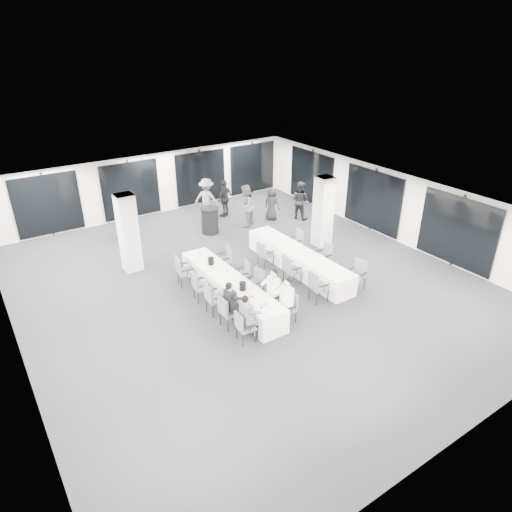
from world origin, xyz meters
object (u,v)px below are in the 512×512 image
(cocktail_table, at_px, (210,220))
(chair_side_right_far, at_px, (297,240))
(chair_side_left_far, at_px, (264,253))
(chair_side_right_near, at_px, (358,273))
(chair_main_right_far, at_px, (225,258))
(standing_guest_e, at_px, (272,202))
(chair_side_right_mid, at_px, (325,255))
(ice_bucket_far, at_px, (211,261))
(ice_bucket_near, at_px, (243,286))
(chair_main_right_fourth, at_px, (244,273))
(chair_side_left_near, at_px, (317,285))
(chair_main_left_far, at_px, (183,270))
(chair_side_left_mid, at_px, (290,268))
(standing_guest_g, at_px, (124,214))
(standing_guest_h, at_px, (300,198))
(banquet_table_side, at_px, (298,260))
(chair_main_right_second, at_px, (276,295))
(standing_guest_d, at_px, (225,196))
(standing_guest_a, at_px, (119,220))
(chair_main_left_near, at_px, (243,325))
(chair_main_left_second, at_px, (227,310))
(standing_guest_c, at_px, (207,196))
(chair_main_left_fourth, at_px, (199,285))
(chair_main_left_mid, at_px, (213,297))
(chair_main_right_near, at_px, (289,305))
(standing_guest_b, at_px, (245,203))

(cocktail_table, height_order, chair_side_right_far, cocktail_table)
(chair_side_left_far, bearing_deg, chair_side_right_near, 25.54)
(chair_main_right_far, distance_m, standing_guest_e, 5.32)
(cocktail_table, relative_size, chair_side_right_mid, 1.13)
(ice_bucket_far, bearing_deg, ice_bucket_near, -90.48)
(chair_main_right_fourth, bearing_deg, chair_side_left_near, -132.96)
(chair_side_right_near, bearing_deg, ice_bucket_near, 67.50)
(chair_side_right_mid, bearing_deg, chair_side_right_near, -176.76)
(chair_main_left_far, bearing_deg, chair_side_left_mid, 67.95)
(chair_side_right_mid, height_order, standing_guest_g, standing_guest_g)
(ice_bucket_near, bearing_deg, chair_side_right_mid, 10.25)
(chair_side_left_far, xyz_separation_m, chair_side_right_far, (1.66, 0.21, -0.01))
(chair_main_right_fourth, xyz_separation_m, chair_main_right_far, (0.01, 1.23, 0.04))
(standing_guest_h, bearing_deg, chair_side_left_mid, 116.03)
(banquet_table_side, distance_m, chair_main_right_fourth, 2.22)
(chair_side_right_far, distance_m, ice_bucket_far, 3.91)
(chair_side_right_far, distance_m, standing_guest_e, 3.60)
(chair_main_right_second, height_order, standing_guest_g, standing_guest_g)
(standing_guest_d, bearing_deg, chair_main_right_far, 32.77)
(standing_guest_g, bearing_deg, standing_guest_a, -84.45)
(chair_main_left_near, distance_m, chair_side_right_far, 5.92)
(standing_guest_a, bearing_deg, chair_main_left_near, -114.99)
(chair_side_right_far, height_order, standing_guest_a, standing_guest_a)
(chair_main_left_second, height_order, chair_side_left_mid, chair_side_left_mid)
(standing_guest_g, bearing_deg, standing_guest_c, 44.27)
(chair_side_left_far, bearing_deg, chair_side_left_near, -3.47)
(cocktail_table, distance_m, chair_main_left_fourth, 5.41)
(cocktail_table, bearing_deg, chair_side_left_mid, -88.45)
(ice_bucket_near, relative_size, ice_bucket_far, 1.01)
(chair_side_left_near, xyz_separation_m, chair_side_left_mid, (-0.00, 1.35, 0.00))
(chair_main_left_near, height_order, chair_side_left_mid, chair_side_left_mid)
(chair_side_right_near, bearing_deg, chair_side_left_far, 19.67)
(chair_main_left_mid, distance_m, ice_bucket_far, 1.83)
(chair_main_right_near, height_order, chair_main_right_fourth, chair_main_right_near)
(cocktail_table, distance_m, chair_side_left_far, 3.77)
(chair_main_right_far, xyz_separation_m, chair_side_right_far, (3.04, -0.21, -0.01))
(standing_guest_a, bearing_deg, cocktail_table, -50.57)
(chair_main_left_second, bearing_deg, chair_main_right_fourth, 134.12)
(standing_guest_h, bearing_deg, standing_guest_e, 40.33)
(chair_main_right_fourth, bearing_deg, standing_guest_g, 29.75)
(chair_main_left_second, height_order, standing_guest_a, standing_guest_a)
(banquet_table_side, distance_m, chair_side_left_mid, 1.07)
(chair_side_left_mid, bearing_deg, chair_side_right_mid, 101.96)
(banquet_table_side, relative_size, chair_side_left_mid, 4.87)
(cocktail_table, bearing_deg, chair_main_right_near, -99.82)
(chair_main_right_second, height_order, chair_side_left_near, chair_side_left_near)
(standing_guest_a, bearing_deg, chair_side_left_far, -83.91)
(cocktail_table, distance_m, standing_guest_d, 2.07)
(chair_main_left_second, relative_size, standing_guest_b, 0.47)
(chair_main_right_far, distance_m, chair_side_right_near, 4.59)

